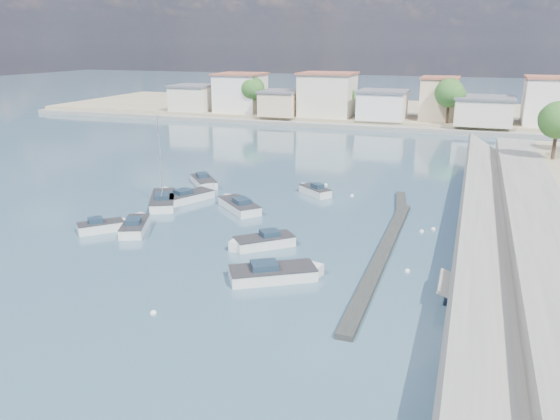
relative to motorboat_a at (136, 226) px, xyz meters
name	(u,v)px	position (x,y,z in m)	size (l,w,h in m)	color
ground	(366,167)	(13.91, 31.17, -0.38)	(400.00, 400.00, 0.00)	#314B62
seawall_walkway	(548,249)	(32.41, 4.17, 0.52)	(5.00, 90.00, 1.80)	slate
breakwater	(387,242)	(20.81, 3.85, -0.21)	(2.00, 31.02, 0.35)	black
far_shore_land	(412,113)	(13.91, 83.17, 0.32)	(160.00, 40.00, 1.40)	gray
far_shore_quay	(399,129)	(13.91, 62.17, 0.02)	(160.00, 2.50, 0.80)	slate
far_town	(465,102)	(24.62, 68.09, 4.56)	(113.01, 12.80, 8.35)	beige
shore_trees	(449,99)	(22.25, 59.28, 5.84)	(74.56, 38.32, 7.92)	#38281E
motorboat_a	(136,226)	(0.00, 0.00, 0.00)	(3.58, 5.23, 1.48)	silver
motorboat_b	(103,227)	(-2.46, -1.11, 0.00)	(3.72, 3.76, 1.48)	silver
motorboat_c	(238,205)	(5.80, 8.53, 0.00)	(5.54, 5.34, 1.48)	silver
motorboat_d	(261,242)	(11.57, -0.16, 0.00)	(4.77, 4.54, 1.48)	silver
motorboat_e	(190,197)	(-0.03, 9.72, 0.00)	(4.17, 5.80, 1.48)	silver
motorboat_f	(314,191)	(11.21, 16.10, 0.00)	(4.01, 3.64, 1.48)	silver
motorboat_g	(204,182)	(-1.35, 15.50, 0.00)	(4.77, 5.09, 1.48)	silver
motorboat_h	(277,273)	(14.81, -5.40, 0.00)	(6.17, 4.99, 1.48)	silver
sailboat	(163,200)	(-2.01, 7.81, 0.03)	(5.08, 6.93, 9.00)	silver
mooring_buoys	(356,229)	(17.75, 6.47, -0.33)	(14.84, 33.05, 0.39)	silver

